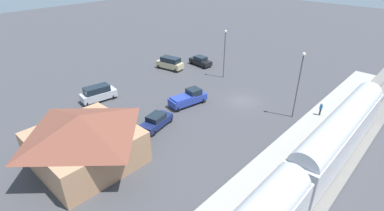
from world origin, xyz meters
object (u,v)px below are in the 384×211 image
(pedestrian_on_platform, at_px, (321,108))
(sedan_black, at_px, (200,61))
(suv_silver, at_px, (98,93))
(light_pole_near_platform, at_px, (299,79))
(sedan_navy, at_px, (156,121))
(light_pole_lot_center, at_px, (225,49))
(pickup_blue, at_px, (188,98))
(station_building, at_px, (84,138))
(suv_tan, at_px, (170,63))

(pedestrian_on_platform, relative_size, sedan_black, 0.37)
(suv_silver, height_order, light_pole_near_platform, light_pole_near_platform)
(suv_silver, distance_m, sedan_navy, 11.59)
(sedan_black, height_order, light_pole_lot_center, light_pole_lot_center)
(sedan_black, distance_m, light_pole_near_platform, 22.85)
(pickup_blue, distance_m, light_pole_near_platform, 14.59)
(station_building, relative_size, light_pole_near_platform, 1.18)
(pickup_blue, distance_m, sedan_black, 15.98)
(light_pole_near_platform, bearing_deg, station_building, 63.67)
(pedestrian_on_platform, bearing_deg, pickup_blue, 30.92)
(pedestrian_on_platform, relative_size, suv_silver, 0.33)
(suv_tan, height_order, light_pole_lot_center, light_pole_lot_center)
(pickup_blue, height_order, sedan_navy, pickup_blue)
(pickup_blue, bearing_deg, light_pole_near_platform, -151.64)
(pickup_blue, height_order, suv_silver, suv_silver)
(suv_tan, bearing_deg, pedestrian_on_platform, -177.91)
(station_building, height_order, pedestrian_on_platform, station_building)
(suv_tan, bearing_deg, pickup_blue, 146.59)
(station_building, bearing_deg, pickup_blue, -86.21)
(suv_tan, distance_m, light_pole_near_platform, 24.64)
(suv_silver, distance_m, light_pole_lot_center, 20.98)
(station_building, xyz_separation_m, light_pole_lot_center, (3.53, -27.27, 2.21))
(light_pole_lot_center, bearing_deg, suv_tan, 19.45)
(light_pole_near_platform, bearing_deg, suv_silver, 32.57)
(pedestrian_on_platform, distance_m, pickup_blue, 17.29)
(station_building, height_order, sedan_black, station_building)
(pickup_blue, height_order, light_pole_lot_center, light_pole_lot_center)
(suv_tan, relative_size, sedan_black, 1.11)
(pickup_blue, relative_size, light_pole_lot_center, 0.71)
(sedan_black, xyz_separation_m, sedan_navy, (-10.44, 20.06, 0.00))
(suv_tan, height_order, light_pole_near_platform, light_pole_near_platform)
(light_pole_near_platform, height_order, light_pole_lot_center, light_pole_near_platform)
(pedestrian_on_platform, xyz_separation_m, suv_silver, (25.15, 16.69, -0.13))
(sedan_black, bearing_deg, suv_silver, 86.93)
(sedan_navy, distance_m, light_pole_lot_center, 19.09)
(station_building, bearing_deg, suv_silver, -35.81)
(pedestrian_on_platform, distance_m, sedan_black, 24.39)
(suv_tan, height_order, pickup_blue, suv_tan)
(pickup_blue, xyz_separation_m, suv_silver, (10.32, 7.80, 0.12))
(pedestrian_on_platform, xyz_separation_m, light_pole_near_platform, (2.57, 2.27, 4.06))
(station_building, xyz_separation_m, pedestrian_on_platform, (-13.77, -24.90, -1.54))
(sedan_black, height_order, light_pole_near_platform, light_pole_near_platform)
(sedan_navy, bearing_deg, sedan_black, -62.51)
(station_building, distance_m, pickup_blue, 16.14)
(station_building, relative_size, sedan_navy, 2.12)
(pickup_blue, bearing_deg, sedan_black, -54.88)
(station_building, height_order, light_pole_lot_center, light_pole_lot_center)
(suv_silver, height_order, light_pole_lot_center, light_pole_lot_center)
(sedan_black, distance_m, light_pole_lot_center, 8.10)
(light_pole_lot_center, bearing_deg, pickup_blue, 102.37)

